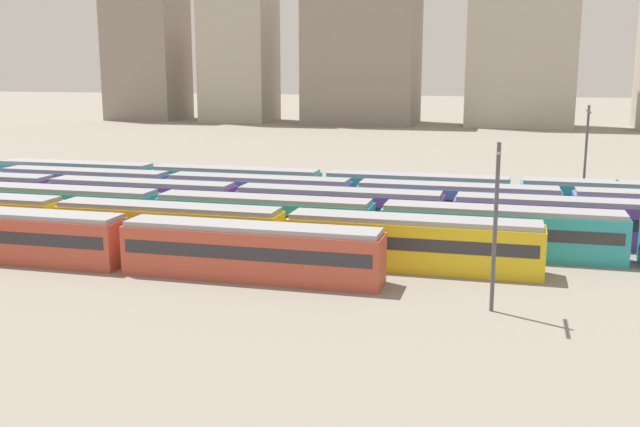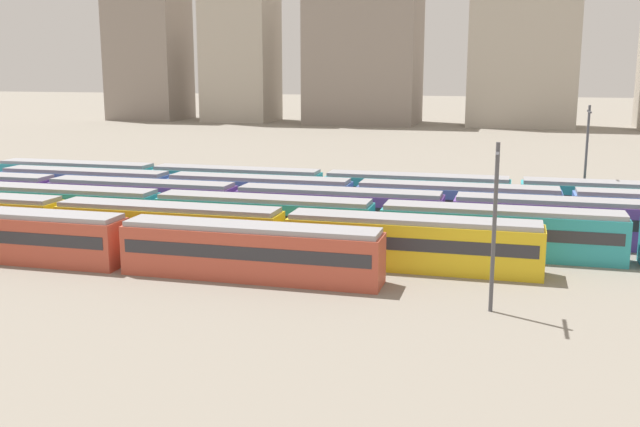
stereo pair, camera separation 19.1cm
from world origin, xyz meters
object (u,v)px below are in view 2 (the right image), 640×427
Objects in this scene: train_track_3 at (237,205)px; train_track_4 at (567,210)px; train_track_5 at (416,193)px; catenary_pole_0 at (495,219)px; train_track_1 at (168,228)px; train_track_0 at (10,235)px; catenary_pole_1 at (586,155)px; train_track_2 at (377,225)px.

train_track_3 is 29.11m from train_track_4.
catenary_pole_0 is at bearing -74.14° from train_track_5.
train_track_1 is at bearing -152.72° from train_track_4.
train_track_0 is at bearing -135.75° from train_track_5.
catenary_pole_1 is (42.53, 29.16, 3.92)m from train_track_0.
train_track_5 is at bearing 35.03° from train_track_3.
train_track_3 is at bearing -144.97° from train_track_5.
catenary_pole_0 reaches higher than train_track_3.
train_track_1 and train_track_5 have the same top height.
train_track_3 is (-13.81, 5.20, 0.00)m from train_track_2.
catenary_pole_1 is at bearing 76.38° from train_track_4.
train_track_3 is 29.75m from catenary_pole_0.
train_track_5 is at bearing 86.23° from train_track_2.
train_track_4 is (40.50, 20.80, 0.00)m from train_track_0.
catenary_pole_1 is (16.86, 18.76, 3.92)m from train_track_2.
train_track_5 is (16.44, 20.80, 0.00)m from train_track_1.
catenary_pole_1 reaches higher than train_track_1.
train_track_2 is 1.00× the size of train_track_4.
train_track_2 is 1.51× the size of train_track_3.
train_track_1 is 26.51m from train_track_5.
catenary_pole_1 is at bearing 11.29° from train_track_5.
catenary_pole_0 is (34.90, -2.87, 3.63)m from train_track_0.
train_track_4 is at bearing -103.62° from catenary_pole_1.
train_track_1 is 5.30× the size of catenary_pole_1.
train_track_5 is at bearing 51.67° from train_track_1.
train_track_4 and train_track_5 have the same top height.
catenary_pole_1 reaches higher than catenary_pole_0.
train_track_3 and train_track_4 have the same top height.
train_track_2 and train_track_3 have the same top height.
catenary_pole_0 reaches higher than train_track_5.
train_track_0 is 51.72m from catenary_pole_1.
train_track_1 is 5.60× the size of catenary_pole_0.
train_track_3 is (1.61, 10.40, 0.00)m from train_track_1.
train_track_1 is 16.27m from train_track_2.
train_track_4 is at bearing 76.67° from catenary_pole_0.
train_track_3 is 0.66× the size of train_track_4.
catenary_pole_1 is (30.67, 13.56, 3.92)m from train_track_3.
train_track_0 is 1.00× the size of train_track_1.
train_track_1 is 26.18m from catenary_pole_0.
catenary_pole_0 is 32.93m from catenary_pole_1.
catenary_pole_1 is (32.28, 23.96, 3.92)m from train_track_1.
train_track_5 is at bearing -168.71° from catenary_pole_1.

